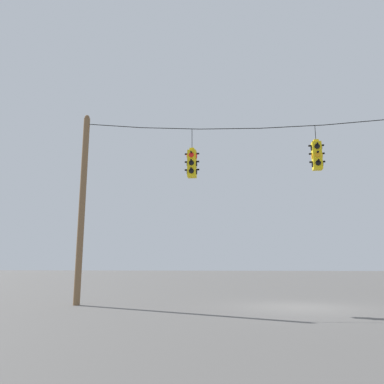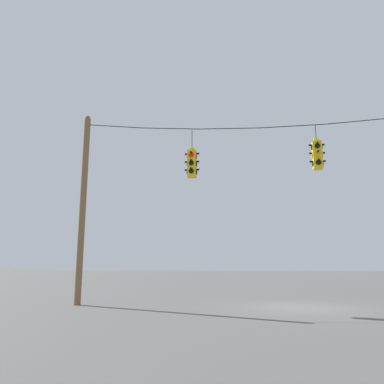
{
  "view_description": "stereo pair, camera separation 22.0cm",
  "coord_description": "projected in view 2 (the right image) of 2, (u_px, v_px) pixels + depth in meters",
  "views": [
    {
      "loc": [
        -1.88,
        -14.73,
        1.51
      ],
      "look_at": [
        -3.94,
        -0.46,
        4.35
      ],
      "focal_mm": 35.0,
      "sensor_mm": 36.0,
      "label": 1
    },
    {
      "loc": [
        -1.66,
        -14.7,
        1.51
      ],
      "look_at": [
        -3.94,
        -0.46,
        4.35
      ],
      "focal_mm": 35.0,
      "sensor_mm": 36.0,
      "label": 2
    }
  ],
  "objects": [
    {
      "name": "utility_pole_left",
      "position": [
        83.0,
        206.0,
        15.32
      ],
      "size": [
        0.26,
        0.26,
        7.84
      ],
      "color": "brown",
      "rests_on": "ground_plane"
    },
    {
      "name": "ground_plane",
      "position": [
        300.0,
        308.0,
        13.69
      ],
      "size": [
        200.0,
        200.0,
        0.0
      ],
      "primitive_type": "plane",
      "color": "#565451"
    },
    {
      "name": "traffic_light_near_right_pole",
      "position": [
        192.0,
        163.0,
        14.92
      ],
      "size": [
        0.58,
        0.58,
        2.02
      ],
      "color": "yellow"
    },
    {
      "name": "span_wire",
      "position": [
        292.0,
        121.0,
        14.6
      ],
      "size": [
        16.97,
        0.03,
        0.61
      ],
      "color": "black"
    },
    {
      "name": "traffic_light_over_intersection",
      "position": [
        317.0,
        155.0,
        14.2
      ],
      "size": [
        0.58,
        0.58,
        1.76
      ],
      "color": "yellow"
    }
  ]
}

